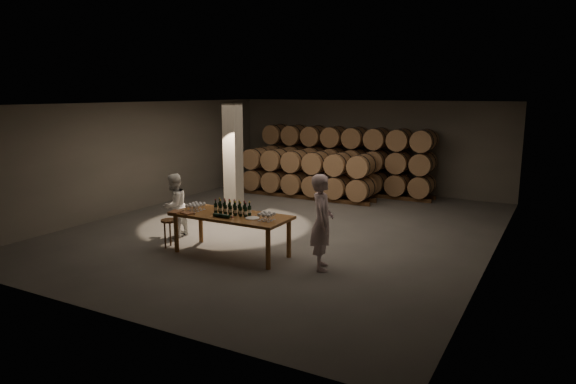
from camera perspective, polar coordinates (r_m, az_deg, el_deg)
The scene contains 15 objects.
room at distance 14.16m, azimuth -6.11°, elevation 3.35°, with size 12.00×12.00×12.00m.
tasting_table at distance 11.12m, azimuth -6.33°, elevation -3.00°, with size 2.60×1.10×0.90m.
barrel_stack_back at distance 18.01m, azimuth 6.32°, elevation 3.69°, with size 6.26×0.95×2.31m.
barrel_stack_front at distance 17.12m, azimuth 2.08°, elevation 2.12°, with size 4.70×0.95×1.57m.
bottle_cluster at distance 11.09m, azimuth -6.20°, elevation -1.91°, with size 0.86×0.23×0.31m.
lying_bottles at distance 10.82m, azimuth -7.36°, elevation -2.63°, with size 0.49×0.09×0.09m.
glass_cluster_left at distance 11.55m, azimuth -10.26°, elevation -1.45°, with size 0.30×0.41×0.17m.
glass_cluster_right at distance 10.51m, azimuth -2.39°, elevation -2.51°, with size 0.30×0.30×0.17m.
plate at distance 10.70m, azimuth -3.97°, elevation -2.91°, with size 0.30×0.30×0.02m, color white.
notebook_near at distance 11.29m, azimuth -11.10°, elevation -2.31°, with size 0.27×0.21×0.03m, color brown.
notebook_corner at distance 11.48m, azimuth -12.40°, elevation -2.16°, with size 0.24×0.30×0.03m, color brown.
pen at distance 11.24m, azimuth -10.60°, elevation -2.41°, with size 0.01×0.01×0.15m, color black.
stool at distance 11.94m, azimuth -13.01°, elevation -3.56°, with size 0.39×0.39×0.65m.
person_man at distance 10.16m, azimuth 3.79°, elevation -3.36°, with size 0.70×0.46×1.92m, color silver.
person_woman at distance 12.71m, azimuth -12.53°, elevation -1.50°, with size 0.76×0.59×1.56m, color white.
Camera 1 is at (6.23, -11.31, 3.49)m, focal length 32.00 mm.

